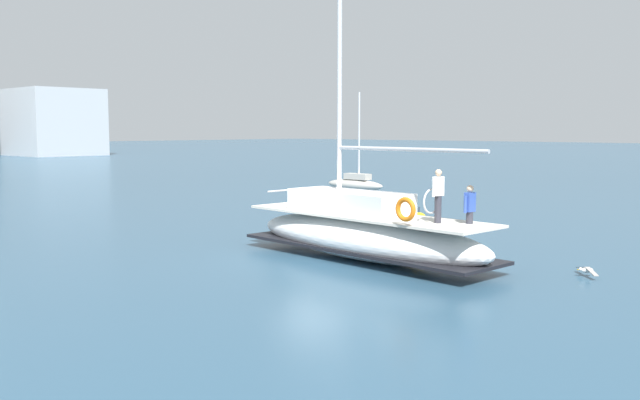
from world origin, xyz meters
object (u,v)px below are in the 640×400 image
(moored_catamaran, at_px, (355,183))
(seagull, at_px, (586,270))
(main_sailboat, at_px, (364,232))
(mooring_buoy, at_px, (419,221))

(moored_catamaran, relative_size, seagull, 6.87)
(main_sailboat, distance_m, moored_catamaran, 25.38)
(seagull, xyz_separation_m, mooring_buoy, (5.44, 9.60, 0.03))
(main_sailboat, height_order, mooring_buoy, main_sailboat)
(mooring_buoy, bearing_deg, seagull, -119.53)
(moored_catamaran, distance_m, mooring_buoy, 17.62)
(main_sailboat, relative_size, seagull, 11.80)
(seagull, bearing_deg, mooring_buoy, 60.47)
(main_sailboat, bearing_deg, seagull, -70.31)
(main_sailboat, bearing_deg, mooring_buoy, 22.68)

